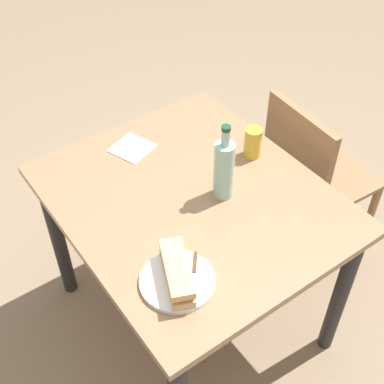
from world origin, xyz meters
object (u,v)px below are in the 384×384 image
(chair_far, at_px, (309,176))
(baguette_sandwich_near, at_px, (177,272))
(beer_glass, at_px, (253,143))
(dining_table, at_px, (192,219))
(knife_near, at_px, (194,273))
(plate_near, at_px, (177,281))
(water_bottle, at_px, (224,169))

(chair_far, xyz_separation_m, baguette_sandwich_near, (0.28, -0.89, 0.29))
(baguette_sandwich_near, distance_m, beer_glass, 0.66)
(dining_table, relative_size, knife_near, 6.98)
(plate_near, relative_size, beer_glass, 1.89)
(dining_table, height_order, knife_near, knife_near)
(baguette_sandwich_near, xyz_separation_m, beer_glass, (-0.33, 0.57, 0.01))
(plate_near, bearing_deg, baguette_sandwich_near, 0.00)
(dining_table, distance_m, beer_glass, 0.37)
(baguette_sandwich_near, distance_m, knife_near, 0.06)
(knife_near, relative_size, beer_glass, 1.21)
(water_bottle, bearing_deg, knife_near, -51.32)
(dining_table, xyz_separation_m, plate_near, (0.28, -0.25, 0.12))
(plate_near, bearing_deg, beer_glass, 119.79)
(baguette_sandwich_near, bearing_deg, chair_far, 107.60)
(knife_near, bearing_deg, beer_glass, 123.26)
(dining_table, xyz_separation_m, chair_far, (-0.01, 0.63, -0.12))
(baguette_sandwich_near, bearing_deg, knife_near, 77.87)
(baguette_sandwich_near, height_order, knife_near, baguette_sandwich_near)
(beer_glass, bearing_deg, water_bottle, -64.98)
(beer_glass, bearing_deg, knife_near, -56.74)
(dining_table, height_order, chair_far, chair_far)
(dining_table, height_order, water_bottle, water_bottle)
(baguette_sandwich_near, xyz_separation_m, knife_near, (0.01, 0.05, -0.03))
(chair_far, height_order, plate_near, chair_far)
(dining_table, relative_size, chair_far, 1.18)
(water_bottle, bearing_deg, baguette_sandwich_near, -57.35)
(dining_table, bearing_deg, plate_near, -42.48)
(plate_near, xyz_separation_m, water_bottle, (-0.22, 0.35, 0.11))
(baguette_sandwich_near, relative_size, beer_glass, 1.87)
(beer_glass, bearing_deg, chair_far, 82.03)
(knife_near, distance_m, water_bottle, 0.39)
(plate_near, distance_m, beer_glass, 0.66)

